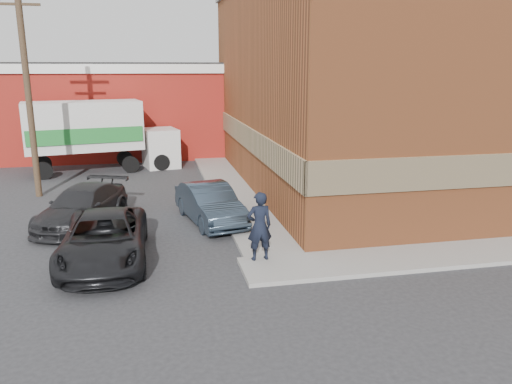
{
  "coord_description": "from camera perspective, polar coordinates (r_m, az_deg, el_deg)",
  "views": [
    {
      "loc": [
        -2.65,
        -12.98,
        5.3
      ],
      "look_at": [
        0.49,
        2.09,
        1.46
      ],
      "focal_mm": 35.0,
      "sensor_mm": 36.0,
      "label": 1
    }
  ],
  "objects": [
    {
      "name": "utility_pole",
      "position": [
        22.51,
        -24.71,
        11.35
      ],
      "size": [
        2.0,
        0.26,
        9.0
      ],
      "color": "#4E3B27",
      "rests_on": "ground"
    },
    {
      "name": "sedan",
      "position": [
        17.52,
        -5.28,
        -1.34
      ],
      "size": [
        2.29,
        4.36,
        1.37
      ],
      "primitive_type": "imported",
      "rotation": [
        0.0,
        0.0,
        0.21
      ],
      "color": "#2C3B4A",
      "rests_on": "ground"
    },
    {
      "name": "box_truck",
      "position": [
        27.21,
        -17.55,
        6.63
      ],
      "size": [
        7.69,
        3.6,
        3.66
      ],
      "rotation": [
        0.0,
        0.0,
        0.2
      ],
      "color": "silver",
      "rests_on": "ground"
    },
    {
      "name": "ground",
      "position": [
        14.27,
        -0.2,
        -7.8
      ],
      "size": [
        90.0,
        90.0,
        0.0
      ],
      "primitive_type": "plane",
      "color": "#28282B",
      "rests_on": "ground"
    },
    {
      "name": "sidewalk_west",
      "position": [
        22.83,
        -3.26,
        0.72
      ],
      "size": [
        1.8,
        18.0,
        0.12
      ],
      "primitive_type": "cube",
      "color": "gray",
      "rests_on": "ground"
    },
    {
      "name": "brick_building",
      "position": [
        24.65,
        15.48,
        12.08
      ],
      "size": [
        14.25,
        18.25,
        9.36
      ],
      "color": "#9A4E27",
      "rests_on": "ground"
    },
    {
      "name": "man",
      "position": [
        13.69,
        0.4,
        -3.92
      ],
      "size": [
        0.74,
        0.52,
        1.93
      ],
      "primitive_type": "imported",
      "rotation": [
        0.0,
        0.0,
        3.23
      ],
      "color": "black",
      "rests_on": "sidewalk_south"
    },
    {
      "name": "suv_b",
      "position": [
        18.16,
        -19.24,
        -1.58
      ],
      "size": [
        3.31,
        4.93,
        1.33
      ],
      "primitive_type": "imported",
      "rotation": [
        0.0,
        0.0,
        -0.35
      ],
      "color": "#242426",
      "rests_on": "ground"
    },
    {
      "name": "warehouse",
      "position": [
        33.24,
        -17.74,
        9.07
      ],
      "size": [
        16.3,
        8.3,
        5.6
      ],
      "color": "maroon",
      "rests_on": "ground"
    },
    {
      "name": "sidewalk_south",
      "position": [
        16.63,
        26.87,
        -5.94
      ],
      "size": [
        16.0,
        1.8,
        0.12
      ],
      "primitive_type": "cube",
      "color": "gray",
      "rests_on": "ground"
    },
    {
      "name": "suv_a",
      "position": [
        14.53,
        -16.96,
        -5.15
      ],
      "size": [
        2.29,
        4.93,
        1.37
      ],
      "primitive_type": "imported",
      "rotation": [
        0.0,
        0.0,
        -0.0
      ],
      "color": "black",
      "rests_on": "ground"
    }
  ]
}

